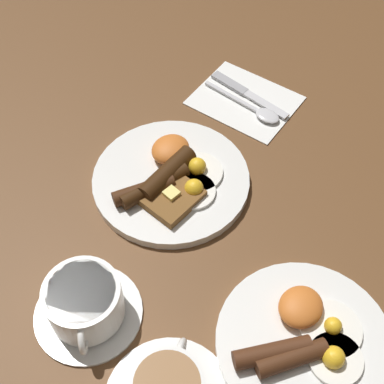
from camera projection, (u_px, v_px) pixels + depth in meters
ground_plane at (171, 183)px, 0.84m from camera, size 3.00×3.00×0.00m
breakfast_plate_near at (171, 179)px, 0.83m from camera, size 0.24×0.24×0.04m
breakfast_plate_far at (304, 341)px, 0.67m from camera, size 0.23×0.23×0.04m
teacup_near at (85, 304)px, 0.68m from camera, size 0.14×0.14×0.07m
napkin at (245, 100)px, 0.95m from camera, size 0.16×0.19×0.01m
knife at (245, 92)px, 0.96m from camera, size 0.02×0.17×0.01m
spoon at (259, 111)px, 0.93m from camera, size 0.03×0.16×0.01m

